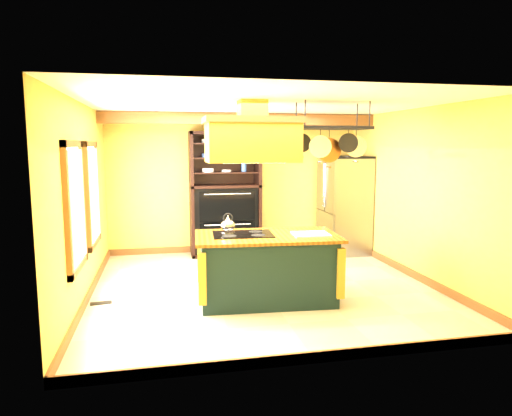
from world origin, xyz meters
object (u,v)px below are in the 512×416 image
object	(u,v)px
range_hood	(252,137)
hutch	(225,208)
pot_rack	(332,136)
kitchen_island	(267,267)
refrigerator	(344,207)

from	to	relation	value
range_hood	hutch	xyz separation A→B (m)	(0.01, 2.84, -1.31)
range_hood	pot_rack	bearing A→B (deg)	0.59
kitchen_island	range_hood	world-z (taller)	range_hood
pot_rack	hutch	distance (m)	3.31
pot_rack	refrigerator	size ratio (longest dim) A/B	0.57
pot_rack	refrigerator	xyz separation A→B (m)	(1.24, 2.49, -1.34)
refrigerator	hutch	bearing A→B (deg)	171.68
pot_rack	hutch	bearing A→B (deg)	111.09
pot_rack	kitchen_island	bearing A→B (deg)	-179.33
kitchen_island	pot_rack	xyz separation A→B (m)	(0.91, 0.01, 1.78)
kitchen_island	hutch	distance (m)	2.88
kitchen_island	hutch	bearing A→B (deg)	97.58
kitchen_island	range_hood	size ratio (longest dim) A/B	1.58
kitchen_island	pot_rack	bearing A→B (deg)	4.51
range_hood	hutch	bearing A→B (deg)	89.74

